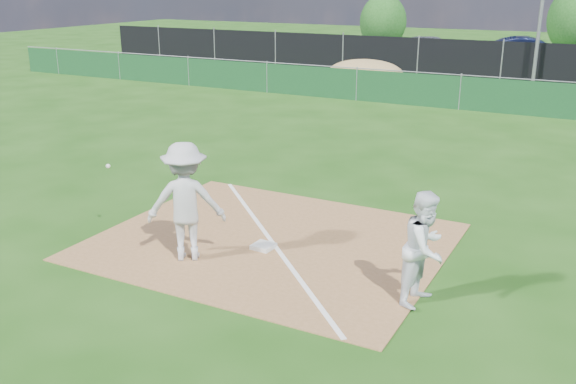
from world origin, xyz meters
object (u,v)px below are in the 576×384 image
object	(u,v)px
play_at_first	(186,202)
runner	(425,248)
car_left	(433,49)
car_mid	(531,54)
tree_left	(383,22)
first_base	(263,246)

from	to	relation	value
play_at_first	runner	distance (m)	3.95
car_left	car_mid	size ratio (longest dim) A/B	0.90
car_left	car_mid	xyz separation A→B (m)	(5.37, -0.80, 0.06)
car_left	tree_left	size ratio (longest dim) A/B	1.26
runner	car_left	world-z (taller)	runner
play_at_first	car_mid	xyz separation A→B (m)	(1.54, 27.71, -0.18)
play_at_first	car_left	distance (m)	28.76
runner	tree_left	world-z (taller)	tree_left
first_base	play_at_first	bearing A→B (deg)	-134.91
runner	car_mid	world-z (taller)	runner
play_at_first	car_mid	distance (m)	27.75
car_left	play_at_first	bearing A→B (deg)	162.86
car_left	tree_left	bearing A→B (deg)	19.94
car_mid	tree_left	distance (m)	11.56
play_at_first	car_mid	world-z (taller)	play_at_first
car_left	runner	bearing A→B (deg)	170.63
first_base	play_at_first	xyz separation A→B (m)	(-0.93, -0.93, 0.96)
first_base	tree_left	world-z (taller)	tree_left
first_base	play_at_first	world-z (taller)	play_at_first
first_base	tree_left	bearing A→B (deg)	106.33
first_base	play_at_first	distance (m)	1.63
car_left	tree_left	distance (m)	6.79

